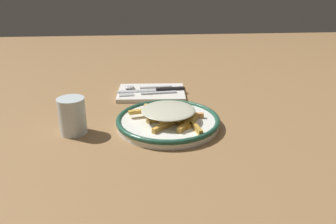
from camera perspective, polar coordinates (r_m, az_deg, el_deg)
The scene contains 8 objects.
ground_plane at distance 0.86m, azimuth 0.00°, elevation -2.37°, with size 2.60×2.60×0.00m, color olive.
plate at distance 0.85m, azimuth 0.00°, elevation -1.57°, with size 0.26×0.26×0.02m.
fries_heap at distance 0.84m, azimuth -0.07°, elevation -0.10°, with size 0.19×0.19×0.04m.
napkin at distance 1.08m, azimuth -2.81°, elevation 3.24°, with size 0.15×0.21×0.01m, color silver.
fork at distance 1.04m, azimuth -3.43°, elevation 3.12°, with size 0.03×0.18×0.01m.
knife at distance 1.07m, azimuth -1.82°, elevation 3.75°, with size 0.03×0.21×0.01m.
spoon at distance 1.10m, azimuth -4.70°, elevation 4.12°, with size 0.03×0.15×0.01m.
water_glass at distance 0.84m, azimuth -15.71°, elevation -0.64°, with size 0.06×0.06×0.09m, color silver.
Camera 1 is at (-0.78, 0.06, 0.36)m, focal length 36.48 mm.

